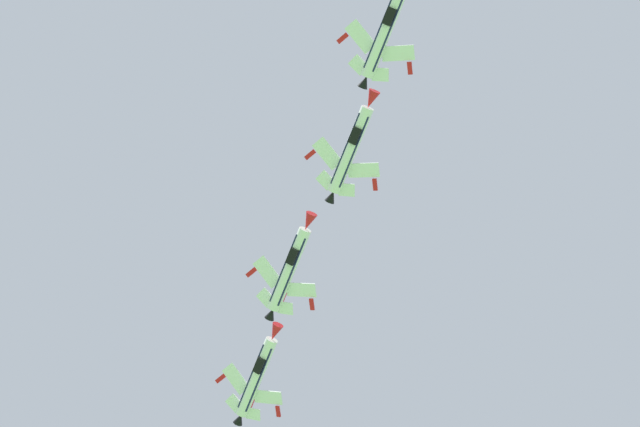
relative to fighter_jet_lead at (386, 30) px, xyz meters
The scene contains 4 objects.
fighter_jet_lead is the anchor object (origin of this frame).
fighter_jet_left_wing 16.01m from the fighter_jet_lead, 77.37° to the left, with size 10.23×15.96×4.66m.
fighter_jet_right_wing 33.68m from the fighter_jet_lead, 83.60° to the left, with size 9.93×15.96×5.01m.
fighter_jet_left_outer 50.28m from the fighter_jet_lead, 81.90° to the left, with size 9.85×15.96×5.09m.
Camera 1 is at (2.54, -3.54, 1.74)m, focal length 70.42 mm.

